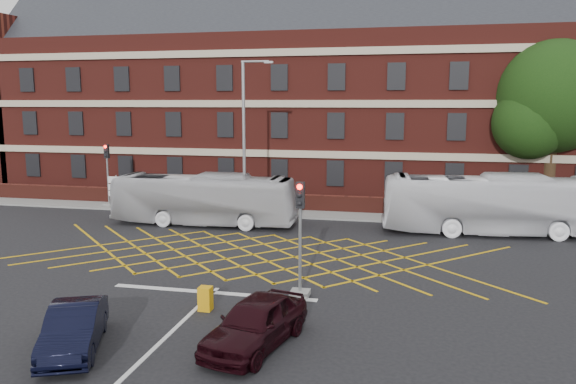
% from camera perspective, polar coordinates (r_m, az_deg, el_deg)
% --- Properties ---
extents(ground, '(120.00, 120.00, 0.00)m').
position_cam_1_polar(ground, '(24.85, -4.85, -7.55)').
color(ground, black).
rests_on(ground, ground).
extents(victorian_building, '(51.00, 12.17, 20.40)m').
position_cam_1_polar(victorian_building, '(45.24, 3.73, 10.02)').
color(victorian_building, '#581C16').
rests_on(victorian_building, ground).
extents(boundary_wall, '(56.00, 0.50, 1.10)m').
position_cam_1_polar(boundary_wall, '(37.01, 1.11, -1.09)').
color(boundary_wall, '#531D16').
rests_on(boundary_wall, ground).
extents(far_pavement, '(60.00, 3.00, 0.12)m').
position_cam_1_polar(far_pavement, '(36.14, 0.80, -2.13)').
color(far_pavement, slate).
rests_on(far_pavement, ground).
extents(box_junction_hatching, '(8.22, 8.22, 0.02)m').
position_cam_1_polar(box_junction_hatching, '(26.69, -3.57, -6.34)').
color(box_junction_hatching, '#CC990C').
rests_on(box_junction_hatching, ground).
extents(stop_line, '(8.00, 0.30, 0.02)m').
position_cam_1_polar(stop_line, '(21.70, -7.63, -10.08)').
color(stop_line, silver).
rests_on(stop_line, ground).
extents(centre_line, '(0.15, 14.00, 0.02)m').
position_cam_1_polar(centre_line, '(16.22, -15.87, -17.23)').
color(centre_line, silver).
rests_on(centre_line, ground).
extents(bus_left, '(10.81, 2.70, 3.00)m').
position_cam_1_polar(bus_left, '(33.09, -8.54, -0.75)').
color(bus_left, '#BCBCC1').
rests_on(bus_left, ground).
extents(bus_right, '(11.94, 3.69, 3.27)m').
position_cam_1_polar(bus_right, '(32.32, 20.07, -1.19)').
color(bus_right, white).
rests_on(bus_right, ground).
extents(car_navy, '(2.84, 4.24, 1.32)m').
position_cam_1_polar(car_navy, '(17.79, -20.91, -12.79)').
color(car_navy, black).
rests_on(car_navy, ground).
extents(car_maroon, '(2.70, 4.62, 1.48)m').
position_cam_1_polar(car_maroon, '(16.89, -3.32, -13.09)').
color(car_maroon, black).
rests_on(car_maroon, ground).
extents(deciduous_tree, '(7.49, 7.18, 11.06)m').
position_cam_1_polar(deciduous_tree, '(39.91, 25.30, 8.03)').
color(deciduous_tree, black).
rests_on(deciduous_tree, ground).
extents(traffic_light_near, '(0.70, 0.70, 4.27)m').
position_cam_1_polar(traffic_light_near, '(20.65, 1.23, -5.90)').
color(traffic_light_near, slate).
rests_on(traffic_light_near, ground).
extents(traffic_light_far, '(0.70, 0.70, 4.27)m').
position_cam_1_polar(traffic_light_far, '(40.42, -17.81, 1.08)').
color(traffic_light_far, slate).
rests_on(traffic_light_far, ground).
extents(street_lamp, '(2.25, 1.00, 9.42)m').
position_cam_1_polar(street_lamp, '(32.62, -4.35, 2.35)').
color(street_lamp, slate).
rests_on(street_lamp, ground).
extents(direction_signs, '(1.10, 0.16, 2.20)m').
position_cam_1_polar(direction_signs, '(39.85, -17.08, 0.45)').
color(direction_signs, gray).
rests_on(direction_signs, ground).
extents(utility_cabinet, '(0.44, 0.40, 0.84)m').
position_cam_1_polar(utility_cabinet, '(19.89, -8.39, -10.67)').
color(utility_cabinet, orange).
rests_on(utility_cabinet, ground).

